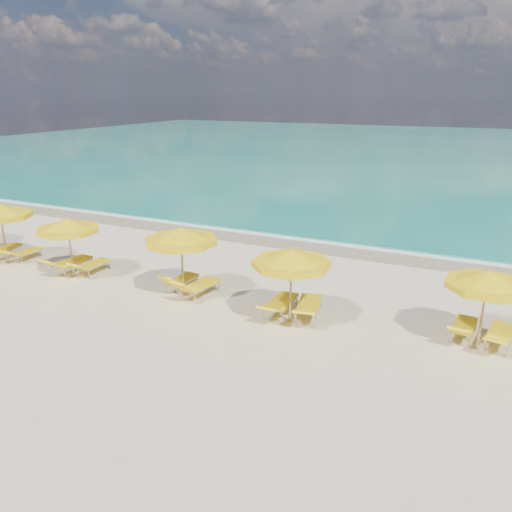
% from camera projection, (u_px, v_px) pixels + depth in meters
% --- Properties ---
extents(ground_plane, '(120.00, 120.00, 0.00)m').
position_uv_depth(ground_plane, '(236.00, 305.00, 16.07)').
color(ground_plane, beige).
extents(ocean, '(120.00, 80.00, 0.30)m').
position_uv_depth(ocean, '(429.00, 151.00, 57.22)').
color(ocean, '#14765F').
rests_on(ocean, ground).
extents(wet_sand_band, '(120.00, 2.60, 0.01)m').
position_uv_depth(wet_sand_band, '(312.00, 244.00, 22.42)').
color(wet_sand_band, tan).
rests_on(wet_sand_band, ground).
extents(foam_line, '(120.00, 1.20, 0.03)m').
position_uv_depth(foam_line, '(318.00, 239.00, 23.10)').
color(foam_line, white).
rests_on(foam_line, ground).
extents(whitecap_near, '(14.00, 0.36, 0.05)m').
position_uv_depth(whitecap_near, '(274.00, 194.00, 33.09)').
color(whitecap_near, white).
rests_on(whitecap_near, ground).
extents(whitecap_far, '(18.00, 0.30, 0.05)m').
position_uv_depth(whitecap_far, '(508.00, 194.00, 33.39)').
color(whitecap_far, white).
rests_on(whitecap_far, ground).
extents(umbrella_1, '(2.55, 2.55, 2.45)m').
position_uv_depth(umbrella_1, '(0.00, 212.00, 19.37)').
color(umbrella_1, tan).
rests_on(umbrella_1, ground).
extents(umbrella_2, '(2.92, 2.92, 2.28)m').
position_uv_depth(umbrella_2, '(68.00, 226.00, 17.90)').
color(umbrella_2, tan).
rests_on(umbrella_2, ground).
extents(umbrella_3, '(3.04, 3.04, 2.44)m').
position_uv_depth(umbrella_3, '(181.00, 236.00, 16.11)').
color(umbrella_3, tan).
rests_on(umbrella_3, ground).
extents(umbrella_4, '(3.01, 3.01, 2.35)m').
position_uv_depth(umbrella_4, '(291.00, 258.00, 14.22)').
color(umbrella_4, tan).
rests_on(umbrella_4, ground).
extents(umbrella_5, '(2.76, 2.76, 2.19)m').
position_uv_depth(umbrella_5, '(488.00, 280.00, 12.96)').
color(umbrella_5, tan).
rests_on(umbrella_5, ground).
extents(lounger_1_left, '(1.01, 2.04, 0.86)m').
position_uv_depth(lounger_1_left, '(3.00, 253.00, 20.37)').
color(lounger_1_left, '#A5A8AD').
rests_on(lounger_1_left, ground).
extents(lounger_1_right, '(0.57, 1.64, 0.66)m').
position_uv_depth(lounger_1_right, '(27.00, 255.00, 20.27)').
color(lounger_1_right, '#A5A8AD').
rests_on(lounger_1_right, ground).
extents(lounger_2_left, '(0.74, 2.01, 0.83)m').
position_uv_depth(lounger_2_left, '(72.00, 266.00, 18.88)').
color(lounger_2_left, '#A5A8AD').
rests_on(lounger_2_left, ground).
extents(lounger_2_right, '(0.61, 1.77, 0.71)m').
position_uv_depth(lounger_2_right, '(93.00, 268.00, 18.77)').
color(lounger_2_right, '#A5A8AD').
rests_on(lounger_2_right, ground).
extents(lounger_3_left, '(0.61, 1.68, 0.81)m').
position_uv_depth(lounger_3_left, '(182.00, 284.00, 17.22)').
color(lounger_3_left, '#A5A8AD').
rests_on(lounger_3_left, ground).
extents(lounger_3_right, '(0.93, 1.96, 0.88)m').
position_uv_depth(lounger_3_right, '(200.00, 290.00, 16.62)').
color(lounger_3_right, '#A5A8AD').
rests_on(lounger_3_right, ground).
extents(lounger_4_left, '(0.70, 2.02, 0.74)m').
position_uv_depth(lounger_4_left, '(281.00, 307.00, 15.30)').
color(lounger_4_left, '#A5A8AD').
rests_on(lounger_4_left, ground).
extents(lounger_4_right, '(1.06, 2.13, 0.75)m').
position_uv_depth(lounger_4_right, '(308.00, 310.00, 15.10)').
color(lounger_4_right, '#A5A8AD').
rests_on(lounger_4_right, ground).
extents(lounger_5_left, '(0.74, 1.79, 0.74)m').
position_uv_depth(lounger_5_left, '(463.00, 331.00, 13.85)').
color(lounger_5_left, '#A5A8AD').
rests_on(lounger_5_left, ground).
extents(lounger_5_right, '(0.82, 1.90, 0.67)m').
position_uv_depth(lounger_5_right, '(499.00, 338.00, 13.43)').
color(lounger_5_right, '#A5A8AD').
rests_on(lounger_5_right, ground).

